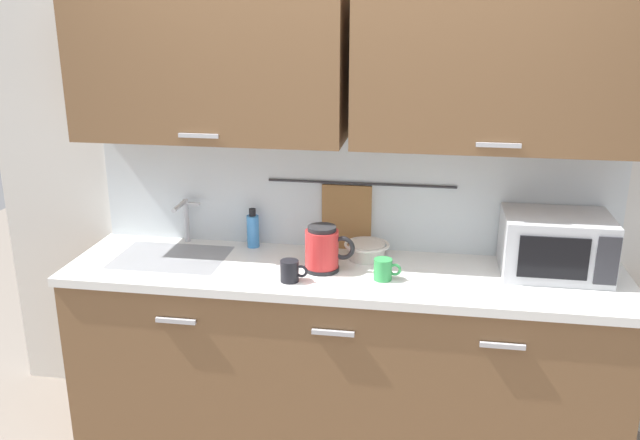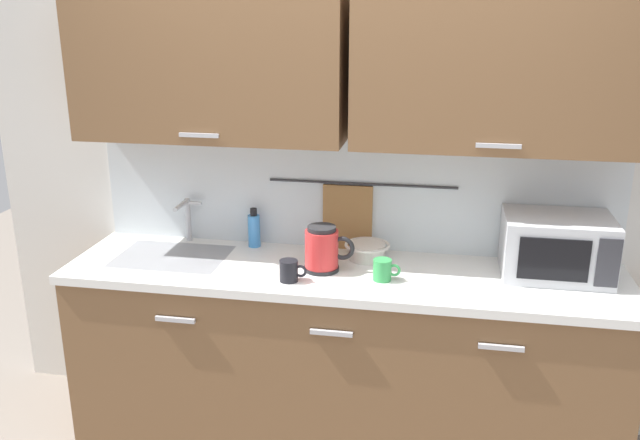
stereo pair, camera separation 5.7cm
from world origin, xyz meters
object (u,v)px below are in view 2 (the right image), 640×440
mug_near_sink (289,271)px  mug_by_kettle (383,270)px  dish_soap_bottle (254,230)px  mixing_bowl (367,250)px  microwave (557,246)px  electric_kettle (323,249)px

mug_near_sink → mug_by_kettle: size_ratio=1.00×
dish_soap_bottle → mixing_bowl: (0.57, -0.07, -0.04)m
microwave → mug_by_kettle: (-0.74, -0.20, -0.09)m
microwave → mixing_bowl: (-0.84, 0.05, -0.09)m
dish_soap_bottle → mixing_bowl: 0.58m
microwave → mug_near_sink: 1.17m
electric_kettle → dish_soap_bottle: bearing=147.3°
dish_soap_bottle → electric_kettle: bearing=-32.7°
electric_kettle → mug_by_kettle: electric_kettle is taller
mug_near_sink → mixing_bowl: mug_near_sink is taller
electric_kettle → mug_near_sink: size_ratio=1.89×
mug_near_sink → mixing_bowl: bearing=47.3°
electric_kettle → dish_soap_bottle: electric_kettle is taller
electric_kettle → mixing_bowl: (0.18, 0.18, -0.06)m
electric_kettle → mixing_bowl: 0.26m
electric_kettle → mug_near_sink: electric_kettle is taller
microwave → mug_near_sink: microwave is taller
mixing_bowl → mug_by_kettle: bearing=-68.3°
dish_soap_bottle → mug_near_sink: bearing=-56.0°
dish_soap_bottle → mug_near_sink: 0.48m
dish_soap_bottle → mixing_bowl: dish_soap_bottle is taller
mug_by_kettle → mug_near_sink: bearing=-168.1°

